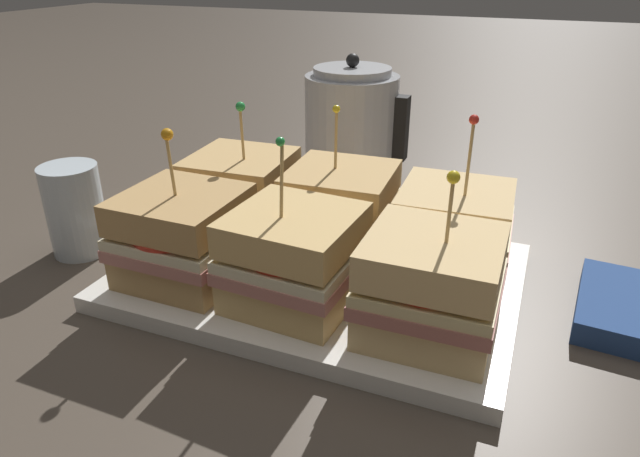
{
  "coord_description": "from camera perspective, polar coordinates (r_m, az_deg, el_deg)",
  "views": [
    {
      "loc": [
        0.2,
        -0.5,
        0.33
      ],
      "look_at": [
        0.0,
        0.0,
        0.07
      ],
      "focal_mm": 32.0,
      "sensor_mm": 36.0,
      "label": 1
    }
  ],
  "objects": [
    {
      "name": "sandwich_front_right",
      "position": [
        0.51,
        11.01,
        -5.68
      ],
      "size": [
        0.12,
        0.12,
        0.16
      ],
      "color": "#DBB77A",
      "rests_on": "serving_platter"
    },
    {
      "name": "sandwich_front_left",
      "position": [
        0.6,
        -13.49,
        -0.75
      ],
      "size": [
        0.12,
        0.12,
        0.16
      ],
      "color": "tan",
      "rests_on": "serving_platter"
    },
    {
      "name": "kettle_steel",
      "position": [
        0.9,
        3.2,
        10.25
      ],
      "size": [
        0.17,
        0.14,
        0.19
      ],
      "color": "#B7BABF",
      "rests_on": "ground_plane"
    },
    {
      "name": "drinking_glass",
      "position": [
        0.73,
        -23.28,
        1.71
      ],
      "size": [
        0.07,
        0.07,
        0.11
      ],
      "color": "silver",
      "rests_on": "ground_plane"
    },
    {
      "name": "serving_platter",
      "position": [
        0.62,
        0.0,
        -4.78
      ],
      "size": [
        0.42,
        0.29,
        0.02
      ],
      "color": "white",
      "rests_on": "ground_plane"
    },
    {
      "name": "sandwich_back_right",
      "position": [
        0.62,
        13.16,
        -0.03
      ],
      "size": [
        0.12,
        0.12,
        0.17
      ],
      "color": "#DBB77A",
      "rests_on": "serving_platter"
    },
    {
      "name": "sandwich_back_left",
      "position": [
        0.7,
        -7.85,
        3.6
      ],
      "size": [
        0.13,
        0.13,
        0.16
      ],
      "color": "tan",
      "rests_on": "serving_platter"
    },
    {
      "name": "sandwich_back_center",
      "position": [
        0.65,
        2.11,
        2.02
      ],
      "size": [
        0.13,
        0.13,
        0.16
      ],
      "color": "tan",
      "rests_on": "serving_platter"
    },
    {
      "name": "sandwich_front_center",
      "position": [
        0.55,
        -2.48,
        -3.03
      ],
      "size": [
        0.13,
        0.13,
        0.17
      ],
      "color": "tan",
      "rests_on": "serving_platter"
    },
    {
      "name": "ground_plane",
      "position": [
        0.63,
        0.0,
        -5.49
      ],
      "size": [
        6.0,
        6.0,
        0.0
      ],
      "primitive_type": "plane",
      "color": "#4C4238"
    }
  ]
}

